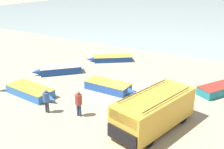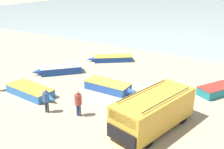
{
  "view_description": "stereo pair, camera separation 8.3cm",
  "coord_description": "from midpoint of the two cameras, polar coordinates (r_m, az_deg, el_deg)",
  "views": [
    {
      "loc": [
        8.76,
        -15.21,
        8.38
      ],
      "look_at": [
        -1.35,
        1.22,
        1.0
      ],
      "focal_mm": 42.0,
      "sensor_mm": 36.0,
      "label": 1
    },
    {
      "loc": [
        8.83,
        -15.16,
        8.38
      ],
      "look_at": [
        -1.35,
        1.22,
        1.0
      ],
      "focal_mm": 42.0,
      "sensor_mm": 36.0,
      "label": 2
    }
  ],
  "objects": [
    {
      "name": "fisherman_0",
      "position": [
        17.26,
        -14.25,
        -5.15
      ],
      "size": [
        0.43,
        0.43,
        1.63
      ],
      "rotation": [
        0.0,
        0.0,
        4.79
      ],
      "color": "#38383D",
      "rests_on": "ground_plane"
    },
    {
      "name": "ground_plane",
      "position": [
        19.44,
        1.37,
        -4.59
      ],
      "size": [
        200.0,
        200.0,
        0.0
      ],
      "primitive_type": "plane",
      "color": "tan"
    },
    {
      "name": "fishing_rowboat_4",
      "position": [
        24.12,
        -11.58,
        1.01
      ],
      "size": [
        3.68,
        3.87,
        0.66
      ],
      "rotation": [
        0.0,
        0.0,
        3.97
      ],
      "color": "navy",
      "rests_on": "ground_plane"
    },
    {
      "name": "fishing_rowboat_3",
      "position": [
        27.05,
        -0.25,
        3.51
      ],
      "size": [
        4.27,
        3.59,
        0.56
      ],
      "rotation": [
        0.0,
        0.0,
        3.8
      ],
      "color": "navy",
      "rests_on": "ground_plane"
    },
    {
      "name": "fishing_rowboat_2",
      "position": [
        20.12,
        -0.66,
        -2.64
      ],
      "size": [
        4.24,
        1.51,
        0.66
      ],
      "rotation": [
        0.0,
        0.0,
        0.01
      ],
      "color": "#234CA3",
      "rests_on": "ground_plane"
    },
    {
      "name": "fisherman_2",
      "position": [
        16.46,
        -7.44,
        -5.83
      ],
      "size": [
        0.45,
        0.45,
        1.69
      ],
      "rotation": [
        0.0,
        0.0,
        4.87
      ],
      "color": "navy",
      "rests_on": "ground_plane"
    },
    {
      "name": "parked_van",
      "position": [
        15.25,
        8.93,
        -7.73
      ],
      "size": [
        3.32,
        5.77,
        2.16
      ],
      "rotation": [
        0.0,
        0.0,
        4.48
      ],
      "color": "gold",
      "rests_on": "ground_plane"
    },
    {
      "name": "fishing_rowboat_0",
      "position": [
        20.23,
        -17.24,
        -3.53
      ],
      "size": [
        4.61,
        1.81,
        0.64
      ],
      "rotation": [
        0.0,
        0.0,
        6.22
      ],
      "color": "#2D66AD",
      "rests_on": "ground_plane"
    },
    {
      "name": "fisherman_3",
      "position": [
        18.78,
        12.14,
        -2.81
      ],
      "size": [
        0.42,
        0.42,
        1.62
      ],
      "rotation": [
        0.0,
        0.0,
        3.0
      ],
      "color": "navy",
      "rests_on": "ground_plane"
    }
  ]
}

